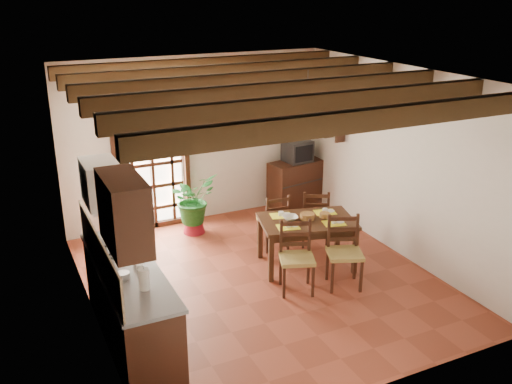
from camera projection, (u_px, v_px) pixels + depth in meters
ground_plane at (262, 280)px, 7.88m from camera, size 5.00×5.00×0.00m
room_shell at (262, 154)px, 7.25m from camera, size 4.52×5.02×2.81m
ceiling_beams at (263, 85)px, 6.95m from camera, size 4.50×4.34×0.20m
french_door at (151, 160)px, 9.22m from camera, size 1.26×0.11×2.32m
kitchen_counter at (130, 303)px, 6.42m from camera, size 0.64×2.25×1.38m
upper_cabinet at (124, 213)px, 5.30m from camera, size 0.35×0.80×0.70m
range_hood at (101, 184)px, 6.41m from camera, size 0.38×0.60×0.54m
counter_items at (125, 261)px, 6.32m from camera, size 0.50×1.43×0.25m
dining_table at (307, 225)px, 8.09m from camera, size 1.49×1.15×0.72m
chair_near_left at (296, 270)px, 7.52m from camera, size 0.56×0.55×0.95m
chair_near_right at (344, 265)px, 7.64m from camera, size 0.57×0.56×0.97m
chair_far_left at (274, 231)px, 8.77m from camera, size 0.43×0.42×0.89m
chair_far_right at (314, 227)px, 8.89m from camera, size 0.56×0.55×0.92m
table_setting at (307, 220)px, 8.06m from camera, size 0.96×0.64×0.09m
table_bowl at (290, 218)px, 8.05m from camera, size 0.26×0.26×0.05m
sideboard at (297, 184)px, 10.34m from camera, size 1.09×0.63×0.87m
crt_tv at (298, 151)px, 10.12m from camera, size 0.48×0.45×0.38m
fuse_box at (277, 111)px, 9.99m from camera, size 0.25×0.03×0.32m
plant_pot at (194, 226)px, 9.36m from camera, size 0.36×0.36×0.22m
potted_plant at (193, 200)px, 9.20m from camera, size 2.42×2.29×2.13m
wall_shelf at (335, 132)px, 9.58m from camera, size 0.20×0.42×0.20m
shelf_vase at (335, 124)px, 9.53m from camera, size 0.15×0.15×0.15m
shelf_flowers at (336, 111)px, 9.46m from camera, size 0.14×0.14×0.36m
framed_picture at (340, 100)px, 9.43m from camera, size 0.03×0.32×0.32m
pendant_lamp at (306, 124)px, 7.68m from camera, size 0.36×0.36×0.84m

